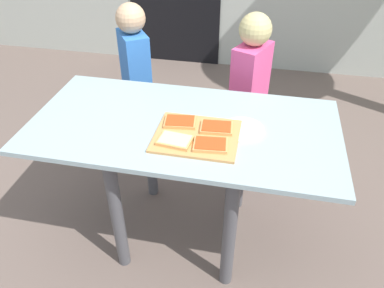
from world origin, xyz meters
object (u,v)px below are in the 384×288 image
(dining_table, at_px, (184,146))
(cutting_board, at_px, (197,136))
(pizza_slice_near_right, at_px, (210,145))
(pizza_slice_far_right, at_px, (217,127))
(child_right, at_px, (249,89))
(child_left, at_px, (136,74))
(pizza_slice_near_left, at_px, (175,140))
(plate_white_right, at_px, (243,129))
(pizza_slice_far_left, at_px, (180,122))

(dining_table, height_order, cutting_board, cutting_board)
(pizza_slice_near_right, distance_m, pizza_slice_far_right, 0.13)
(cutting_board, relative_size, child_right, 0.34)
(dining_table, relative_size, child_left, 1.33)
(cutting_board, distance_m, child_left, 0.94)
(cutting_board, bearing_deg, pizza_slice_near_left, -138.50)
(pizza_slice_near_left, bearing_deg, plate_white_right, 31.17)
(child_left, height_order, child_right, child_right)
(pizza_slice_far_right, bearing_deg, cutting_board, -141.48)
(dining_table, bearing_deg, pizza_slice_far_left, -122.25)
(cutting_board, distance_m, pizza_slice_near_right, 0.10)
(child_left, bearing_deg, child_right, -5.80)
(pizza_slice_far_left, xyz_separation_m, plate_white_right, (0.28, 0.02, -0.02))
(dining_table, xyz_separation_m, pizza_slice_far_left, (-0.01, -0.02, 0.15))
(child_left, bearing_deg, pizza_slice_near_left, -60.89)
(pizza_slice_far_right, bearing_deg, pizza_slice_near_right, -92.30)
(pizza_slice_far_right, height_order, pizza_slice_near_left, same)
(child_right, bearing_deg, cutting_board, -104.55)
(cutting_board, bearing_deg, child_right, 75.45)
(cutting_board, relative_size, pizza_slice_near_left, 2.41)
(cutting_board, distance_m, pizza_slice_far_left, 0.12)
(pizza_slice_near_right, height_order, pizza_slice_far_right, same)
(cutting_board, relative_size, pizza_slice_near_right, 2.43)
(dining_table, relative_size, pizza_slice_near_right, 9.44)
(pizza_slice_far_right, height_order, child_right, child_right)
(pizza_slice_near_right, bearing_deg, pizza_slice_near_left, -179.87)
(child_left, distance_m, child_right, 0.72)
(cutting_board, xyz_separation_m, pizza_slice_near_right, (0.07, -0.07, 0.01))
(cutting_board, xyz_separation_m, pizza_slice_far_right, (0.08, 0.06, 0.01))
(pizza_slice_far_right, xyz_separation_m, plate_white_right, (0.11, 0.03, -0.02))
(pizza_slice_near_left, xyz_separation_m, plate_white_right, (0.27, 0.16, -0.02))
(pizza_slice_far_right, distance_m, child_left, 0.94)
(pizza_slice_near_left, relative_size, child_left, 0.14)
(pizza_slice_far_left, bearing_deg, plate_white_right, 4.04)
(pizza_slice_near_left, bearing_deg, pizza_slice_far_left, 94.63)
(dining_table, bearing_deg, plate_white_right, 0.43)
(cutting_board, height_order, plate_white_right, cutting_board)
(pizza_slice_near_left, height_order, child_left, child_left)
(pizza_slice_far_left, relative_size, child_left, 0.14)
(cutting_board, distance_m, pizza_slice_near_left, 0.11)
(child_right, bearing_deg, pizza_slice_near_left, -108.76)
(cutting_board, height_order, pizza_slice_near_left, pizza_slice_near_left)
(pizza_slice_near_right, relative_size, plate_white_right, 0.76)
(child_left, bearing_deg, pizza_slice_far_left, -56.79)
(cutting_board, relative_size, plate_white_right, 1.86)
(pizza_slice_far_right, xyz_separation_m, pizza_slice_near_left, (-0.15, -0.13, 0.00))
(pizza_slice_near_right, distance_m, pizza_slice_far_left, 0.21)
(pizza_slice_far_left, bearing_deg, dining_table, 57.75)
(cutting_board, bearing_deg, pizza_slice_near_right, -44.39)
(child_left, relative_size, child_right, 0.99)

